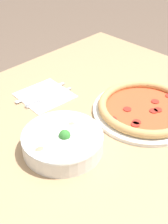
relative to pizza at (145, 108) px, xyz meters
The scene contains 6 objects.
dining_table 0.17m from the pizza, 82.95° to the left, with size 1.10×1.07×0.76m.
pizza is the anchor object (origin of this frame).
bowl 0.31m from the pizza, 78.43° to the left, with size 0.22×0.22×0.07m.
napkin 0.35m from the pizza, 27.55° to the left, with size 0.18×0.18×0.00m.
fork 0.33m from the pizza, 29.27° to the left, with size 0.03×0.19×0.00m.
knife 0.36m from the pizza, 24.87° to the left, with size 0.03×0.20×0.01m.
Camera 1 is at (-0.45, 0.60, 1.35)m, focal length 50.00 mm.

